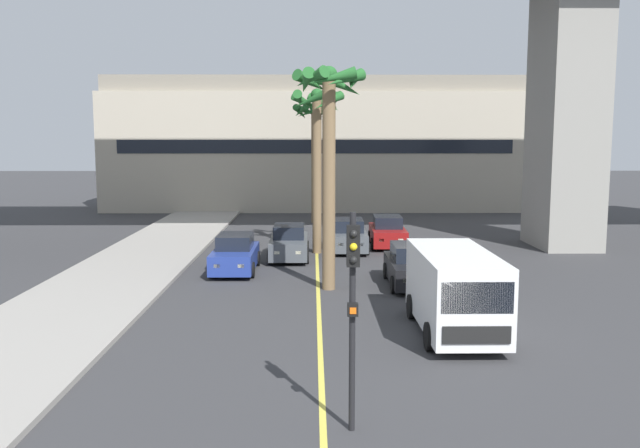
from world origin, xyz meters
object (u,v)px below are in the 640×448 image
object	(u,v)px
delivery_van	(455,289)
palm_tree_far_median	(314,127)
car_queue_fifth	(349,236)
car_queue_fourth	(235,254)
palm_tree_mid_median	(317,131)
palm_tree_near_median	(329,122)
car_queue_second	(388,232)
traffic_light_median_near	(353,292)
car_queue_front	(411,267)
car_queue_third	(289,243)

from	to	relation	value
delivery_van	palm_tree_far_median	distance (m)	26.10
car_queue_fifth	car_queue_fourth	bearing A→B (deg)	-134.15
palm_tree_mid_median	palm_tree_near_median	bearing A→B (deg)	-87.37
delivery_van	palm_tree_near_median	world-z (taller)	palm_tree_near_median
car_queue_second	traffic_light_median_near	distance (m)	22.25
car_queue_front	palm_tree_mid_median	xyz separation A→B (m)	(-3.53, 7.24, 5.16)
palm_tree_near_median	palm_tree_far_median	bearing A→B (deg)	91.39
car_queue_third	delivery_van	xyz separation A→B (m)	(5.13, -12.01, 0.57)
car_queue_front	car_queue_fifth	bearing A→B (deg)	103.86
delivery_van	car_queue_fifth	bearing A→B (deg)	98.99
car_queue_fifth	traffic_light_median_near	bearing A→B (deg)	-92.91
car_queue_front	car_queue_second	xyz separation A→B (m)	(0.12, 9.24, 0.00)
palm_tree_far_median	car_queue_third	bearing A→B (deg)	-95.14
car_queue_front	car_queue_fourth	distance (m)	7.50
car_queue_fourth	car_queue_front	bearing A→B (deg)	-21.29
car_queue_second	car_queue_fifth	bearing A→B (deg)	-147.40
car_queue_fourth	traffic_light_median_near	world-z (taller)	traffic_light_median_near
car_queue_third	palm_tree_far_median	xyz separation A→B (m)	(1.20, 13.30, 5.57)
palm_tree_near_median	car_queue_third	bearing A→B (deg)	104.76
car_queue_fifth	palm_tree_far_median	size ratio (longest dim) A/B	0.52
car_queue_third	car_queue_fifth	xyz separation A→B (m)	(2.89, 2.18, 0.00)
palm_tree_mid_median	palm_tree_far_median	bearing A→B (deg)	90.57
car_queue_fourth	palm_tree_mid_median	size ratio (longest dim) A/B	0.52
car_queue_front	car_queue_third	world-z (taller)	same
palm_tree_near_median	palm_tree_far_median	size ratio (longest dim) A/B	1.03
car_queue_second	palm_tree_mid_median	world-z (taller)	palm_tree_mid_median
car_queue_fifth	traffic_light_median_near	xyz separation A→B (m)	(-1.05, -20.61, 1.99)
car_queue_third	car_queue_fourth	distance (m)	3.70
delivery_van	palm_tree_mid_median	xyz separation A→B (m)	(-3.82, 13.52, 4.59)
car_queue_fourth	palm_tree_far_median	size ratio (longest dim) A/B	0.52
car_queue_third	car_queue_fourth	world-z (taller)	same
car_queue_front	car_queue_fifth	size ratio (longest dim) A/B	1.00
car_queue_fifth	palm_tree_far_median	distance (m)	12.55
car_queue_third	car_queue_fifth	size ratio (longest dim) A/B	1.00
car_queue_third	palm_tree_near_median	world-z (taller)	palm_tree_near_median
delivery_van	car_queue_third	bearing A→B (deg)	113.14
car_queue_fourth	palm_tree_near_median	size ratio (longest dim) A/B	0.51
car_queue_fourth	palm_tree_far_median	bearing A→B (deg)	78.40
car_queue_second	traffic_light_median_near	world-z (taller)	traffic_light_median_near
car_queue_third	palm_tree_mid_median	distance (m)	5.53
car_queue_front	car_queue_fourth	size ratio (longest dim) A/B	1.00
palm_tree_near_median	palm_tree_mid_median	bearing A→B (deg)	92.63
car_queue_front	palm_tree_far_median	size ratio (longest dim) A/B	0.52
traffic_light_median_near	palm_tree_near_median	world-z (taller)	palm_tree_near_median
traffic_light_median_near	car_queue_third	bearing A→B (deg)	95.70
car_queue_fourth	palm_tree_far_median	xyz separation A→B (m)	(3.35, 16.31, 5.57)
car_queue_front	car_queue_second	distance (m)	9.24
palm_tree_mid_median	car_queue_fifth	bearing A→B (deg)	23.24
car_queue_fifth	palm_tree_near_median	size ratio (longest dim) A/B	0.51
palm_tree_near_median	palm_tree_mid_median	xyz separation A→B (m)	(-0.36, 7.86, -0.25)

